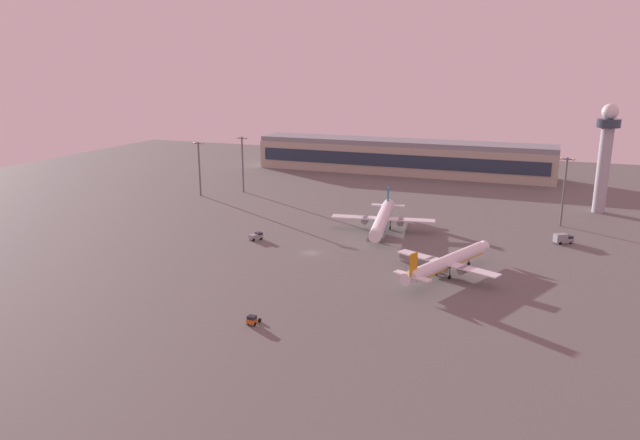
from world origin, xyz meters
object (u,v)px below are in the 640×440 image
(catering_truck, at_px, (563,238))
(apron_light_east, at_px, (243,160))
(maintenance_van, at_px, (256,236))
(control_tower, at_px, (605,151))
(airplane_terminal_side, at_px, (447,262))
(apron_light_west, at_px, (564,187))
(apron_light_central, at_px, (199,165))
(airplane_near_gate, at_px, (383,219))
(pushback_tug, at_px, (252,320))

(catering_truck, height_order, apron_light_east, apron_light_east)
(maintenance_van, bearing_deg, control_tower, 69.05)
(airplane_terminal_side, distance_m, apron_light_east, 122.50)
(catering_truck, relative_size, apron_light_west, 0.26)
(apron_light_central, bearing_deg, catering_truck, -7.86)
(airplane_terminal_side, relative_size, apron_light_west, 1.53)
(apron_light_west, bearing_deg, apron_light_central, -179.09)
(airplane_terminal_side, distance_m, catering_truck, 49.80)
(airplane_near_gate, xyz_separation_m, catering_truck, (54.60, 6.27, -2.61))
(airplane_near_gate, relative_size, catering_truck, 7.16)
(apron_light_central, bearing_deg, apron_light_east, 43.64)
(maintenance_van, relative_size, apron_light_east, 0.19)
(apron_light_east, distance_m, apron_light_west, 126.04)
(control_tower, relative_size, apron_light_west, 1.69)
(maintenance_van, bearing_deg, pushback_tug, -31.96)
(control_tower, height_order, apron_light_central, control_tower)
(apron_light_east, bearing_deg, airplane_near_gate, -28.08)
(apron_light_east, bearing_deg, apron_light_central, -136.36)
(airplane_near_gate, xyz_separation_m, maintenance_van, (-33.73, -23.77, -3.01))
(airplane_terminal_side, bearing_deg, airplane_near_gate, 150.31)
(control_tower, xyz_separation_m, apron_light_central, (-151.94, -27.81, -9.76))
(control_tower, relative_size, airplane_terminal_side, 1.11)
(maintenance_van, xyz_separation_m, apron_light_west, (87.87, 51.47, 12.21))
(control_tower, relative_size, maintenance_van, 8.62)
(control_tower, xyz_separation_m, pushback_tug, (-73.52, -132.51, -21.59))
(airplane_terminal_side, height_order, airplane_near_gate, airplane_near_gate)
(pushback_tug, height_order, apron_light_east, apron_light_east)
(pushback_tug, distance_m, maintenance_van, 61.85)
(maintenance_van, distance_m, apron_light_central, 71.86)
(apron_light_central, bearing_deg, airplane_near_gate, -16.76)
(pushback_tug, relative_size, apron_light_east, 0.14)
(catering_truck, bearing_deg, airplane_terminal_side, -67.42)
(maintenance_van, distance_m, apron_light_east, 73.54)
(airplane_terminal_side, bearing_deg, apron_light_east, 166.36)
(airplane_terminal_side, bearing_deg, apron_light_central, 174.55)
(apron_light_west, bearing_deg, apron_light_east, 175.26)
(pushback_tug, bearing_deg, apron_light_east, -56.22)
(airplane_terminal_side, relative_size, airplane_near_gate, 0.82)
(pushback_tug, distance_m, apron_light_west, 123.41)
(airplane_near_gate, relative_size, maintenance_van, 9.47)
(airplane_terminal_side, height_order, catering_truck, airplane_terminal_side)
(apron_light_central, distance_m, apron_light_east, 18.30)
(airplane_near_gate, distance_m, catering_truck, 55.02)
(apron_light_central, bearing_deg, airplane_terminal_side, -28.46)
(apron_light_east, xyz_separation_m, apron_light_west, (125.61, -10.42, -0.19))
(airplane_terminal_side, distance_m, apron_light_central, 126.81)
(catering_truck, bearing_deg, pushback_tug, -68.46)
(airplane_near_gate, distance_m, apron_light_central, 88.89)
(pushback_tug, height_order, apron_light_central, apron_light_central)
(maintenance_van, bearing_deg, apron_light_west, 62.06)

